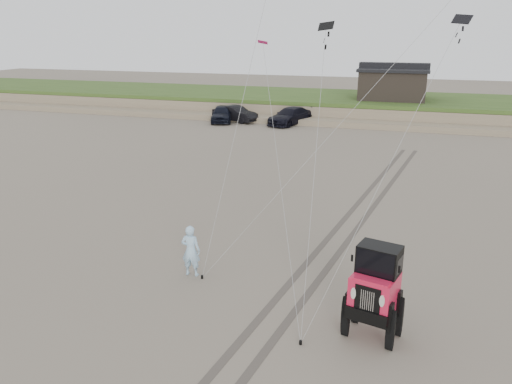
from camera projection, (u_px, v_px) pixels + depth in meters
The scene contains 11 objects.
ground at pixel (253, 306), 15.04m from camera, with size 160.00×160.00×0.00m, color #6B6054.
dune_ridge at pixel (370, 107), 48.81m from camera, with size 160.00×14.25×1.73m.
cabin at pixel (393, 83), 47.04m from camera, with size 6.40×5.40×3.35m.
truck_a at pixel (222, 114), 45.23m from camera, with size 1.77×4.39×1.50m, color black.
truck_b at pixel (235, 114), 45.37m from camera, with size 1.52×4.35×1.43m, color black.
truck_c at pixel (290, 116), 43.98m from camera, with size 2.06×5.06×1.47m, color black.
jeep at pixel (373, 302), 13.23m from camera, with size 2.40×5.57×2.08m, color #E11D42, non-canonical shape.
man at pixel (191, 251), 16.67m from camera, with size 0.65×0.43×1.79m, color #96C0E7.
stake_main at pixel (202, 277), 16.67m from camera, with size 0.08×0.08×0.12m, color black.
stake_aux at pixel (301, 343), 13.16m from camera, with size 0.08×0.08×0.12m, color black.
tire_tracks at pixel (353, 221), 21.72m from camera, with size 5.22×29.74×0.01m.
Camera 1 is at (4.06, -12.61, 7.90)m, focal length 35.00 mm.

